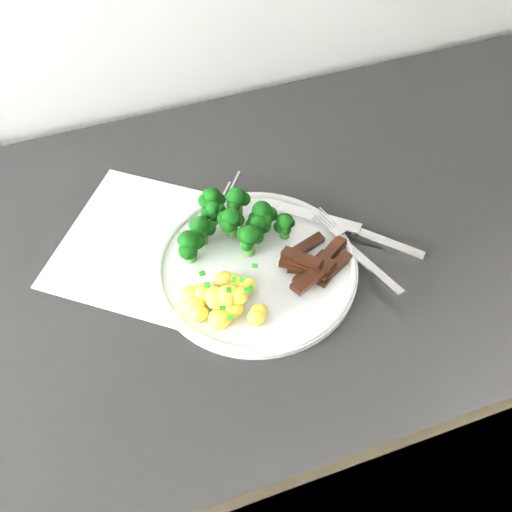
{
  "coord_description": "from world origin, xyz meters",
  "views": [
    {
      "loc": [
        -0.21,
        1.17,
        1.58
      ],
      "look_at": [
        -0.05,
        1.62,
        0.97
      ],
      "focal_mm": 43.15,
      "sensor_mm": 36.0,
      "label": 1
    }
  ],
  "objects_px": {
    "recipe_paper": "(181,252)",
    "knife": "(368,237)",
    "counter": "(261,396)",
    "plate": "(256,267)",
    "beef_strips": "(314,264)",
    "fork": "(358,254)",
    "broccoli": "(231,221)",
    "potatoes": "(222,299)"
  },
  "relations": [
    {
      "from": "counter",
      "to": "beef_strips",
      "type": "relative_size",
      "value": 24.68
    },
    {
      "from": "recipe_paper",
      "to": "potatoes",
      "type": "xyz_separation_m",
      "value": [
        0.03,
        -0.11,
        0.02
      ]
    },
    {
      "from": "plate",
      "to": "fork",
      "type": "height_order",
      "value": "fork"
    },
    {
      "from": "broccoli",
      "to": "knife",
      "type": "distance_m",
      "value": 0.19
    },
    {
      "from": "beef_strips",
      "to": "knife",
      "type": "distance_m",
      "value": 0.09
    },
    {
      "from": "counter",
      "to": "knife",
      "type": "relative_size",
      "value": 15.51
    },
    {
      "from": "recipe_paper",
      "to": "potatoes",
      "type": "relative_size",
      "value": 3.9
    },
    {
      "from": "potatoes",
      "to": "knife",
      "type": "relative_size",
      "value": 0.62
    },
    {
      "from": "plate",
      "to": "fork",
      "type": "relative_size",
      "value": 1.57
    },
    {
      "from": "potatoes",
      "to": "fork",
      "type": "relative_size",
      "value": 0.6
    },
    {
      "from": "broccoli",
      "to": "beef_strips",
      "type": "xyz_separation_m",
      "value": [
        0.08,
        -0.09,
        -0.02
      ]
    },
    {
      "from": "counter",
      "to": "fork",
      "type": "distance_m",
      "value": 0.5
    },
    {
      "from": "broccoli",
      "to": "knife",
      "type": "xyz_separation_m",
      "value": [
        0.17,
        -0.06,
        -0.03
      ]
    },
    {
      "from": "fork",
      "to": "plate",
      "type": "bearing_deg",
      "value": 166.26
    },
    {
      "from": "counter",
      "to": "beef_strips",
      "type": "bearing_deg",
      "value": -57.08
    },
    {
      "from": "recipe_paper",
      "to": "fork",
      "type": "relative_size",
      "value": 2.33
    },
    {
      "from": "potatoes",
      "to": "counter",
      "type": "bearing_deg",
      "value": 44.99
    },
    {
      "from": "counter",
      "to": "broccoli",
      "type": "relative_size",
      "value": 15.64
    },
    {
      "from": "beef_strips",
      "to": "counter",
      "type": "bearing_deg",
      "value": 122.92
    },
    {
      "from": "counter",
      "to": "plate",
      "type": "bearing_deg",
      "value": -122.92
    },
    {
      "from": "beef_strips",
      "to": "knife",
      "type": "bearing_deg",
      "value": 15.67
    },
    {
      "from": "recipe_paper",
      "to": "knife",
      "type": "bearing_deg",
      "value": -14.94
    },
    {
      "from": "recipe_paper",
      "to": "potatoes",
      "type": "bearing_deg",
      "value": -76.87
    },
    {
      "from": "plate",
      "to": "beef_strips",
      "type": "bearing_deg",
      "value": -23.12
    },
    {
      "from": "plate",
      "to": "broccoli",
      "type": "xyz_separation_m",
      "value": [
        -0.01,
        0.06,
        0.03
      ]
    },
    {
      "from": "counter",
      "to": "beef_strips",
      "type": "height_order",
      "value": "beef_strips"
    },
    {
      "from": "broccoli",
      "to": "potatoes",
      "type": "distance_m",
      "value": 0.11
    },
    {
      "from": "recipe_paper",
      "to": "broccoli",
      "type": "distance_m",
      "value": 0.08
    },
    {
      "from": "counter",
      "to": "plate",
      "type": "relative_size",
      "value": 9.44
    },
    {
      "from": "recipe_paper",
      "to": "potatoes",
      "type": "height_order",
      "value": "potatoes"
    },
    {
      "from": "broccoli",
      "to": "counter",
      "type": "bearing_deg",
      "value": -26.65
    },
    {
      "from": "plate",
      "to": "beef_strips",
      "type": "xyz_separation_m",
      "value": [
        0.07,
        -0.03,
        0.01
      ]
    },
    {
      "from": "counter",
      "to": "knife",
      "type": "bearing_deg",
      "value": -17.27
    },
    {
      "from": "potatoes",
      "to": "fork",
      "type": "bearing_deg",
      "value": 4.32
    },
    {
      "from": "broccoli",
      "to": "potatoes",
      "type": "bearing_deg",
      "value": -113.97
    },
    {
      "from": "plate",
      "to": "knife",
      "type": "bearing_deg",
      "value": -1.32
    },
    {
      "from": "broccoli",
      "to": "fork",
      "type": "relative_size",
      "value": 0.95
    },
    {
      "from": "knife",
      "to": "broccoli",
      "type": "bearing_deg",
      "value": 160.55
    },
    {
      "from": "potatoes",
      "to": "knife",
      "type": "distance_m",
      "value": 0.22
    },
    {
      "from": "plate",
      "to": "broccoli",
      "type": "distance_m",
      "value": 0.07
    },
    {
      "from": "broccoli",
      "to": "potatoes",
      "type": "relative_size",
      "value": 1.59
    },
    {
      "from": "recipe_paper",
      "to": "fork",
      "type": "xyz_separation_m",
      "value": [
        0.21,
        -0.09,
        0.02
      ]
    }
  ]
}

